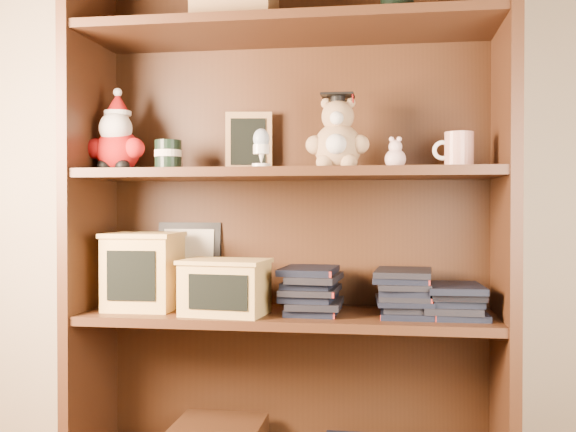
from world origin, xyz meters
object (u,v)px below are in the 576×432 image
Objects in this scene: grad_teddy_bear at (338,140)px; teacher_mug at (458,150)px; treats_box at (144,270)px; bookcase at (290,230)px.

grad_teddy_bear is 1.94× the size of teacher_mug.
treats_box is at bearing 179.44° from grad_teddy_bear.
grad_teddy_bear reaches higher than teacher_mug.
teacher_mug is at bearing 0.06° from treats_box.
bookcase is 7.53× the size of grad_teddy_bear.
grad_teddy_bear is at bearing -0.56° from treats_box.
bookcase reaches higher than grad_teddy_bear.
grad_teddy_bear is 0.33m from teacher_mug.
bookcase is at bearing 7.00° from treats_box.
grad_teddy_bear reaches higher than treats_box.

